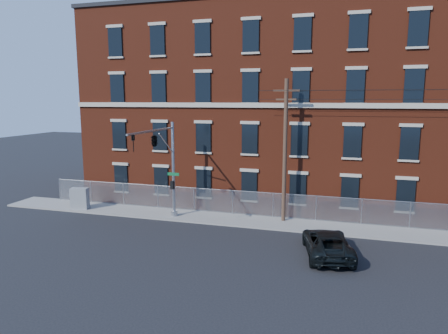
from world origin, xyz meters
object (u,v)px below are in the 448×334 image
traffic_signal_mast (159,150)px  utility_cabinet (80,198)px  pickup_truck (327,243)px  utility_pole_near (285,148)px

traffic_signal_mast → utility_cabinet: traffic_signal_mast is taller
traffic_signal_mast → utility_cabinet: size_ratio=4.18×
traffic_signal_mast → pickup_truck: bearing=-10.9°
pickup_truck → utility_cabinet: size_ratio=3.09×
utility_pole_near → utility_cabinet: utility_pole_near is taller
utility_pole_near → pickup_truck: (3.26, -5.59, -4.62)m
utility_cabinet → traffic_signal_mast: bearing=-26.3°
utility_pole_near → pickup_truck: utility_pole_near is taller
traffic_signal_mast → pickup_truck: size_ratio=1.35×
pickup_truck → utility_pole_near: bearing=-71.1°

